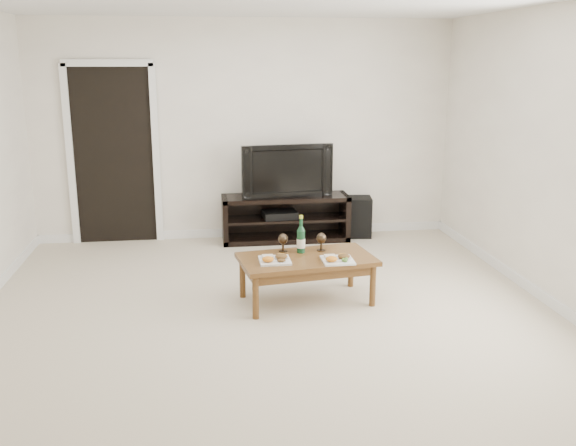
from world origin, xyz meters
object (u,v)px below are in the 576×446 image
at_px(media_console, 285,218).
at_px(subwoofer, 357,217).
at_px(coffee_table, 306,279).
at_px(television, 285,170).

xyz_separation_m(media_console, subwoofer, (0.91, 0.08, -0.03)).
bearing_deg(media_console, coffee_table, -92.23).
distance_m(media_console, subwoofer, 0.91).
xyz_separation_m(television, subwoofer, (0.91, 0.08, -0.62)).
bearing_deg(coffee_table, television, 87.77).
relative_size(subwoofer, coffee_table, 0.41).
bearing_deg(television, coffee_table, -98.56).
distance_m(television, coffee_table, 2.14).
xyz_separation_m(television, coffee_table, (-0.08, -2.03, -0.65)).
height_order(media_console, television, television).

